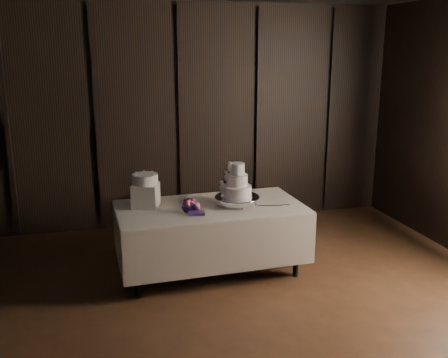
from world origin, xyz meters
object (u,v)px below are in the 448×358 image
Objects in this scene: display_table at (211,236)px; box_pedestal at (146,195)px; bouquet at (189,206)px; small_cake at (145,179)px; wedding_cake at (235,184)px; cake_stand at (237,201)px.

box_pedestal reaches higher than display_table.
small_cake is (-0.42, 0.28, 0.25)m from bouquet.
small_cake is (-0.93, 0.18, 0.07)m from wedding_cake.
bouquet reaches higher than display_table.
bouquet is (-0.54, -0.11, 0.01)m from cake_stand.
cake_stand is at bearing -6.33° from display_table.
wedding_cake is (-0.03, -0.02, 0.19)m from cake_stand.
bouquet is 1.37× the size of small_cake.
display_table is 4.19× the size of cake_stand.
display_table is 0.83m from box_pedestal.
wedding_cake reaches higher than cake_stand.
cake_stand is (0.29, -0.02, 0.39)m from display_table.
wedding_cake is 1.43× the size of box_pedestal.
bouquet is at bearing -157.61° from wedding_cake.
small_cake is (-0.67, 0.15, 0.65)m from display_table.
small_cake is at bearing 146.62° from bouquet.
cake_stand is 1.30× the size of bouquet.
small_cake is at bearing 0.00° from box_pedestal.
display_table is at bearing 27.21° from bouquet.
wedding_cake is at bearing -10.10° from display_table.
display_table is 5.46× the size of wedding_cake.
bouquet is at bearing -168.70° from cake_stand.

